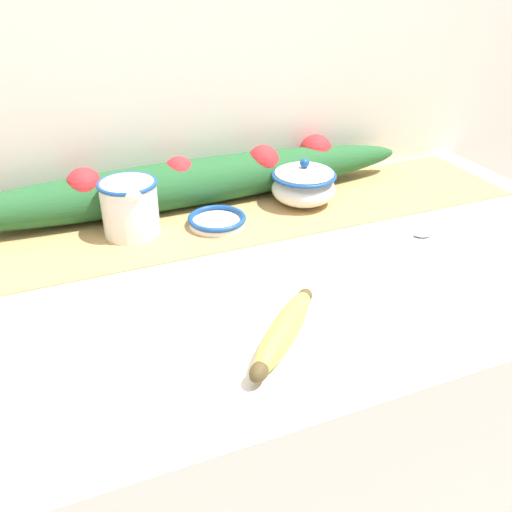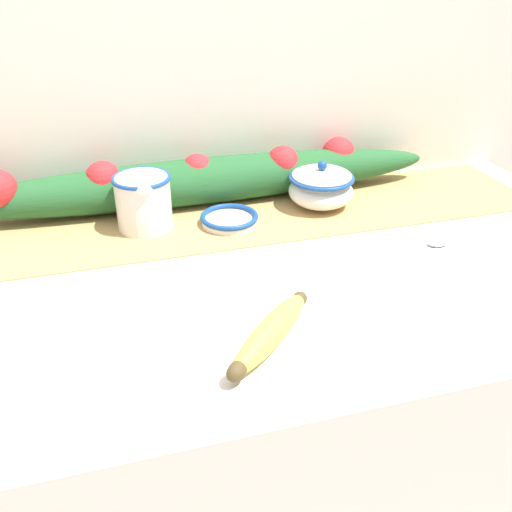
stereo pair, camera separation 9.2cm
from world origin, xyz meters
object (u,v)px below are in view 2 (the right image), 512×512
at_px(sugar_bowl, 321,187).
at_px(cream_pitcher, 143,200).
at_px(small_dish, 229,219).
at_px(banana, 270,332).
at_px(spoon, 432,244).

bearing_deg(sugar_bowl, cream_pitcher, 179.82).
xyz_separation_m(sugar_bowl, small_dish, (-0.20, -0.03, -0.03)).
bearing_deg(banana, spoon, 27.40).
xyz_separation_m(cream_pitcher, banana, (0.13, -0.41, -0.04)).
relative_size(banana, spoon, 1.03).
distance_m(sugar_bowl, banana, 0.48).
bearing_deg(cream_pitcher, spoon, -23.74).
xyz_separation_m(cream_pitcher, small_dish, (0.16, -0.03, -0.05)).
xyz_separation_m(cream_pitcher, sugar_bowl, (0.37, -0.00, -0.01)).
bearing_deg(sugar_bowl, banana, -120.01).
height_order(sugar_bowl, spoon, sugar_bowl).
relative_size(sugar_bowl, banana, 0.78).
xyz_separation_m(sugar_bowl, banana, (-0.24, -0.41, -0.03)).
height_order(small_dish, banana, banana).
distance_m(cream_pitcher, spoon, 0.55).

